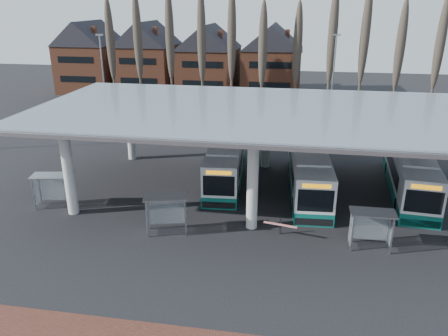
% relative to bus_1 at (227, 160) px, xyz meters
% --- Properties ---
extents(ground, '(140.00, 140.00, 0.00)m').
position_rel_bus_1_xyz_m(ground, '(2.87, -10.32, -1.50)').
color(ground, black).
rests_on(ground, ground).
extents(station_canopy, '(32.00, 16.00, 6.34)m').
position_rel_bus_1_xyz_m(station_canopy, '(2.87, -2.32, 4.19)').
color(station_canopy, silver).
rests_on(station_canopy, ground).
extents(poplar_row, '(45.10, 1.10, 14.50)m').
position_rel_bus_1_xyz_m(poplar_row, '(2.87, 22.68, 7.28)').
color(poplar_row, '#473D33').
rests_on(poplar_row, ground).
extents(townhouse_row, '(36.80, 10.30, 12.25)m').
position_rel_bus_1_xyz_m(townhouse_row, '(-12.88, 33.68, 4.44)').
color(townhouse_row, brown).
rests_on(townhouse_row, ground).
extents(lamp_post_a, '(0.80, 0.16, 10.17)m').
position_rel_bus_1_xyz_m(lamp_post_a, '(-15.13, 11.68, 3.84)').
color(lamp_post_a, slate).
rests_on(lamp_post_a, ground).
extents(lamp_post_b, '(0.80, 0.16, 10.17)m').
position_rel_bus_1_xyz_m(lamp_post_b, '(8.87, 15.68, 3.84)').
color(lamp_post_b, slate).
rests_on(lamp_post_b, ground).
extents(bus_1, '(3.24, 11.56, 3.17)m').
position_rel_bus_1_xyz_m(bus_1, '(0.00, 0.00, 0.00)').
color(bus_1, silver).
rests_on(bus_1, ground).
extents(bus_2, '(3.23, 11.94, 3.28)m').
position_rel_bus_1_xyz_m(bus_2, '(6.37, -1.22, 0.05)').
color(bus_2, silver).
rests_on(bus_2, ground).
extents(bus_3, '(3.49, 11.97, 3.28)m').
position_rel_bus_1_xyz_m(bus_3, '(13.76, -0.31, 0.05)').
color(bus_3, silver).
rests_on(bus_3, ground).
extents(shelter_0, '(2.70, 1.69, 2.34)m').
position_rel_bus_1_xyz_m(shelter_0, '(-10.93, -7.04, 0.21)').
color(shelter_0, gray).
rests_on(shelter_0, ground).
extents(shelter_1, '(2.88, 1.93, 2.45)m').
position_rel_bus_1_xyz_m(shelter_1, '(-2.21, -9.20, 0.28)').
color(shelter_1, gray).
rests_on(shelter_1, ground).
extents(shelter_2, '(2.50, 1.26, 2.31)m').
position_rel_bus_1_xyz_m(shelter_2, '(9.80, -9.06, 0.19)').
color(shelter_2, gray).
rests_on(shelter_2, ground).
extents(barrier, '(2.00, 0.74, 1.01)m').
position_rel_bus_1_xyz_m(barrier, '(4.69, -8.74, -0.71)').
color(barrier, black).
rests_on(barrier, ground).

